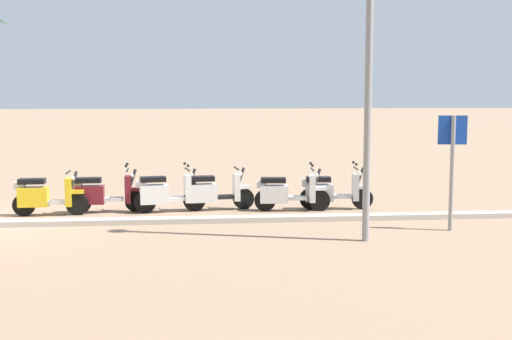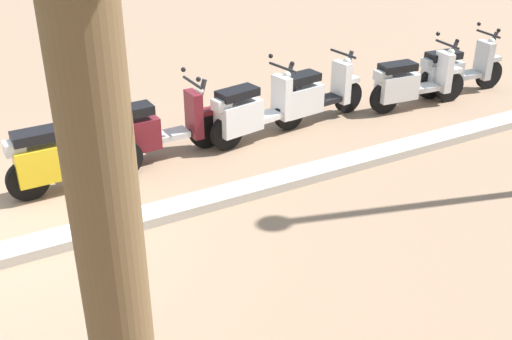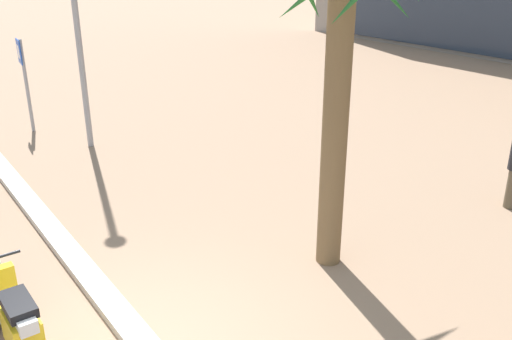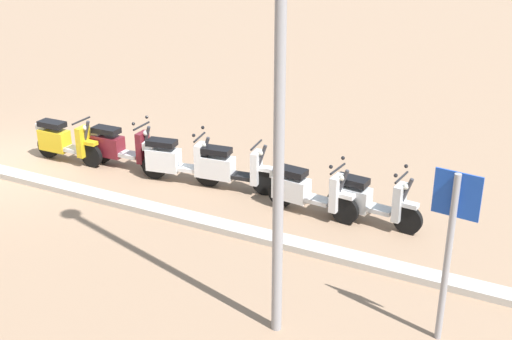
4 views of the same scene
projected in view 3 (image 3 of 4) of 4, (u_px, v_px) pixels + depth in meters
scooter_yellow_last_in_row at (16, 319)px, 6.54m from camera, size 1.73×0.56×1.04m
crossing_sign at (24, 75)px, 14.17m from camera, size 0.60×0.15×2.40m
palm_tree_mid_walkway at (341, 6)px, 7.25m from camera, size 2.35×2.31×5.10m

